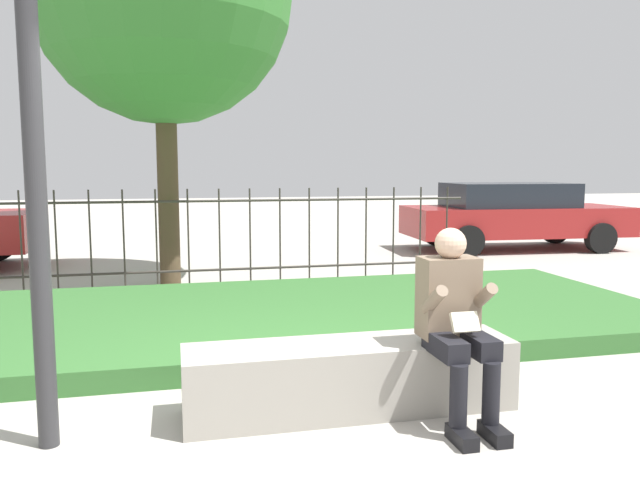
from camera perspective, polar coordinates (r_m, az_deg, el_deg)
The scene contains 7 objects.
ground_plane at distance 4.41m, azimuth -1.82°, elevation -15.70°, with size 60.00×60.00×0.00m, color #A8A399.
stone_bench at distance 4.41m, azimuth 2.79°, elevation -12.71°, with size 2.27×0.53×0.48m.
person_seated_reader at distance 4.22m, azimuth 12.25°, elevation -6.83°, with size 0.42×0.73×1.28m.
grass_berm at distance 6.64m, azimuth -5.94°, elevation -7.15°, with size 8.67×3.41×0.19m.
iron_fence at distance 8.62m, azimuth -7.78°, elevation 0.28°, with size 6.67×0.03×1.39m.
car_parked_right at distance 13.25m, azimuth 17.28°, elevation 2.25°, with size 4.51×2.04×1.35m.
street_lamp at distance 4.03m, azimuth -25.14°, elevation 16.03°, with size 0.28×0.28×3.85m.
Camera 1 is at (-0.80, -4.00, 1.68)m, focal length 35.00 mm.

